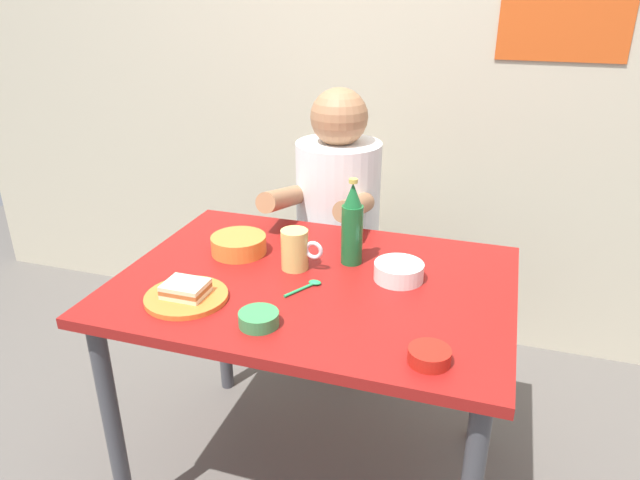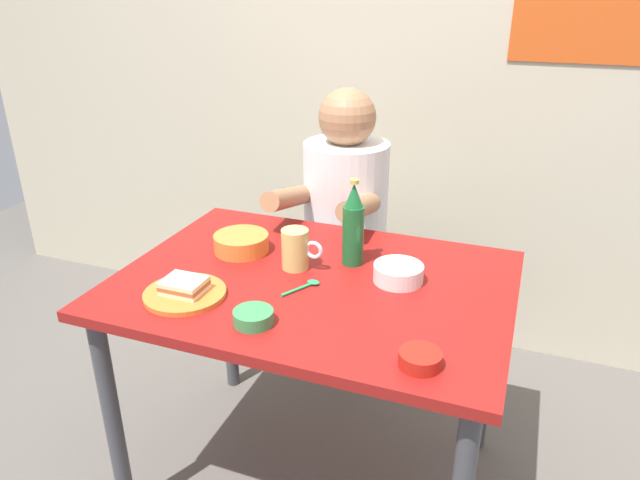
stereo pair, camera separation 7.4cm
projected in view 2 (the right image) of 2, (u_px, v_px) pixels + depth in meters
name	position (u px, v px, depth m)	size (l,w,h in m)	color
ground_plane	(315.00, 475.00, 1.95)	(6.00, 6.00, 0.00)	#59544F
wall_back	(409.00, 39.00, 2.32)	(4.40, 0.09, 2.60)	#BCB299
dining_table	(314.00, 307.00, 1.69)	(1.10, 0.80, 0.74)	maroon
stool	(344.00, 292.00, 2.39)	(0.34, 0.34, 0.45)	#4C4C51
person_seated	(345.00, 197.00, 2.21)	(0.33, 0.56, 0.72)	white
plate_orange	(185.00, 294.00, 1.56)	(0.22, 0.22, 0.01)	orange
sandwich	(184.00, 286.00, 1.55)	(0.11, 0.09, 0.04)	beige
beer_mug	(296.00, 249.00, 1.69)	(0.13, 0.08, 0.12)	#D1BC66
beer_bottle	(353.00, 226.00, 1.70)	(0.06, 0.06, 0.26)	#19602D
rice_bowl_white	(398.00, 272.00, 1.63)	(0.14, 0.14, 0.05)	silver
sambal_bowl_red	(420.00, 358.00, 1.27)	(0.10, 0.10, 0.03)	#B21E14
soup_bowl_orange	(241.00, 242.00, 1.81)	(0.17, 0.17, 0.05)	orange
dip_bowl_green	(253.00, 317.00, 1.43)	(0.10, 0.10, 0.03)	#388C4C
spoon	(307.00, 285.00, 1.61)	(0.08, 0.11, 0.01)	#26A559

